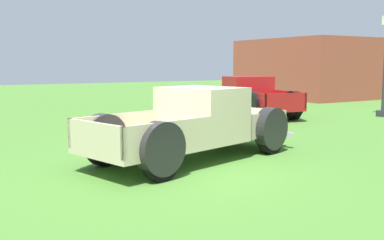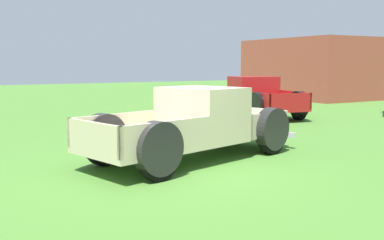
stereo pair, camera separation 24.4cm
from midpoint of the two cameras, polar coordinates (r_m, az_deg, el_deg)
The scene contains 5 objects.
ground_plane at distance 9.37m, azimuth -2.07°, elevation -6.18°, with size 80.00×80.00×0.00m, color #477A2D.
pickup_truck_foreground at distance 10.40m, azimuth 2.17°, elevation -0.51°, with size 3.25×5.60×1.62m.
pickup_truck_behind_right at distance 19.15m, azimuth 7.96°, elevation 2.92°, with size 5.51×2.78×1.61m.
trash_can at distance 17.95m, azimuth -2.48°, elevation 1.78°, with size 0.59×0.59×0.95m.
brick_pavilion at distance 29.79m, azimuth 15.00°, elevation 6.27°, with size 7.92×5.26×3.64m.
Camera 2 is at (8.18, -4.05, 2.16)m, focal length 42.45 mm.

